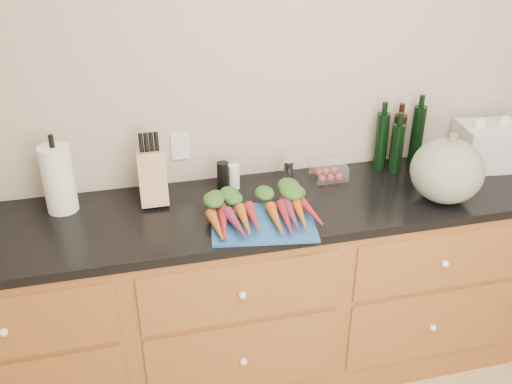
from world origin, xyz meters
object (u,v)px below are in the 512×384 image
object	(u,v)px
carrots	(260,210)
tomato_box	(329,171)
cutting_board	(263,223)
paper_towel	(58,179)
knife_block	(152,177)
squash	(447,171)

from	to	relation	value
carrots	tomato_box	bearing A→B (deg)	34.40
cutting_board	carrots	bearing A→B (deg)	90.00
cutting_board	tomato_box	bearing A→B (deg)	39.14
paper_towel	knife_block	world-z (taller)	paper_towel
squash	paper_towel	size ratio (longest dim) A/B	1.08
cutting_board	paper_towel	size ratio (longest dim) A/B	1.45
carrots	squash	size ratio (longest dim) A/B	1.48
carrots	cutting_board	bearing A→B (deg)	-90.00
tomato_box	cutting_board	bearing A→B (deg)	-140.86
knife_block	tomato_box	xyz separation A→B (m)	(0.82, 0.03, -0.08)
paper_towel	knife_block	bearing A→B (deg)	-2.97
cutting_board	paper_towel	world-z (taller)	paper_towel
paper_towel	carrots	bearing A→B (deg)	-18.50
carrots	tomato_box	world-z (taller)	carrots
squash	tomato_box	xyz separation A→B (m)	(-0.42, 0.32, -0.10)
knife_block	tomato_box	world-z (taller)	knife_block
knife_block	squash	bearing A→B (deg)	-13.01
carrots	paper_towel	size ratio (longest dim) A/B	1.60
cutting_board	squash	bearing A→B (deg)	0.97
carrots	paper_towel	distance (m)	0.85
carrots	paper_towel	bearing A→B (deg)	161.50
carrots	squash	distance (m)	0.83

